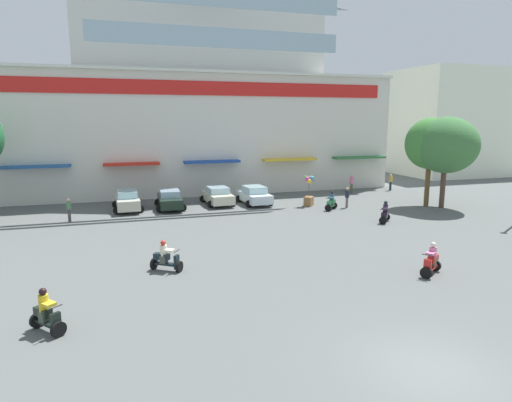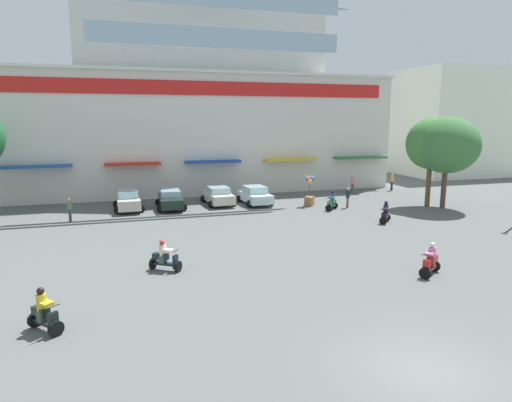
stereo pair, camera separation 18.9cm
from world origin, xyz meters
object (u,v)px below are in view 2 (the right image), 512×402
(pedestrian_1, at_px, (392,181))
(pedestrian_2, at_px, (348,196))
(scooter_rider_2, at_px, (431,262))
(plaza_tree_3, at_px, (431,144))
(pedestrian_3, at_px, (353,183))
(scooter_rider_5, at_px, (385,214))
(parked_car_0, at_px, (128,200))
(parked_car_2, at_px, (218,195))
(scooter_rider_0, at_px, (44,314))
(plaza_tree_1, at_px, (447,145))
(parked_car_3, at_px, (255,195))
(pedestrian_0, at_px, (70,208))
(parked_car_1, at_px, (170,199))
(scooter_rider_6, at_px, (165,258))
(scooter_rider_4, at_px, (332,202))
(balloon_vendor_cart, at_px, (310,192))

(pedestrian_1, distance_m, pedestrian_2, 10.66)
(scooter_rider_2, relative_size, pedestrian_1, 0.91)
(plaza_tree_3, xyz_separation_m, pedestrian_3, (-2.49, 7.68, -4.07))
(scooter_rider_5, bearing_deg, pedestrian_2, 89.66)
(parked_car_0, distance_m, parked_car_2, 7.17)
(parked_car_0, distance_m, scooter_rider_0, 20.03)
(plaza_tree_3, relative_size, pedestrian_1, 4.31)
(plaza_tree_1, xyz_separation_m, parked_car_2, (-16.77, 6.63, -4.21))
(scooter_rider_2, bearing_deg, parked_car_0, 123.95)
(parked_car_3, relative_size, pedestrian_1, 2.50)
(parked_car_3, height_order, scooter_rider_2, parked_car_3)
(pedestrian_0, distance_m, pedestrian_2, 20.65)
(parked_car_2, bearing_deg, pedestrian_2, -24.86)
(plaza_tree_3, distance_m, parked_car_1, 21.06)
(pedestrian_1, bearing_deg, scooter_rider_6, -143.92)
(scooter_rider_4, height_order, pedestrian_0, pedestrian_0)
(scooter_rider_5, height_order, scooter_rider_6, scooter_rider_5)
(plaza_tree_1, xyz_separation_m, parked_car_1, (-20.74, 6.00, -4.20))
(scooter_rider_0, height_order, scooter_rider_4, scooter_rider_0)
(parked_car_2, distance_m, pedestrian_0, 11.51)
(scooter_rider_2, bearing_deg, plaza_tree_1, 48.70)
(plaza_tree_1, height_order, pedestrian_0, plaza_tree_1)
(scooter_rider_0, bearing_deg, scooter_rider_6, 48.45)
(scooter_rider_2, bearing_deg, scooter_rider_0, -177.02)
(plaza_tree_3, bearing_deg, pedestrian_3, 107.96)
(pedestrian_3, bearing_deg, balloon_vendor_cart, -144.31)
(scooter_rider_4, bearing_deg, scooter_rider_5, -72.75)
(scooter_rider_4, bearing_deg, balloon_vendor_cart, 115.99)
(parked_car_3, relative_size, scooter_rider_6, 2.74)
(pedestrian_1, xyz_separation_m, pedestrian_2, (-8.42, -6.54, 0.01))
(pedestrian_2, distance_m, balloon_vendor_cart, 3.06)
(pedestrian_0, bearing_deg, scooter_rider_0, -87.02)
(parked_car_2, bearing_deg, pedestrian_0, -164.23)
(plaza_tree_1, relative_size, scooter_rider_2, 4.77)
(scooter_rider_5, bearing_deg, parked_car_3, 126.22)
(parked_car_1, xyz_separation_m, scooter_rider_0, (-6.22, -19.52, -0.14))
(parked_car_3, bearing_deg, scooter_rider_6, -121.25)
(parked_car_0, xyz_separation_m, balloon_vendor_cart, (14.13, -2.42, 0.37))
(pedestrian_1, bearing_deg, parked_car_3, -169.04)
(scooter_rider_2, distance_m, pedestrian_0, 23.26)
(scooter_rider_2, distance_m, scooter_rider_4, 14.70)
(pedestrian_0, bearing_deg, parked_car_0, 35.38)
(scooter_rider_5, bearing_deg, pedestrian_1, 54.54)
(parked_car_3, bearing_deg, scooter_rider_0, -124.15)
(parked_car_3, height_order, pedestrian_2, pedestrian_2)
(parked_car_0, distance_m, pedestrian_0, 4.80)
(plaza_tree_3, relative_size, parked_car_3, 1.72)
(parked_car_1, relative_size, scooter_rider_4, 2.87)
(parked_car_1, relative_size, pedestrian_3, 2.53)
(parked_car_0, distance_m, pedestrian_1, 25.25)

